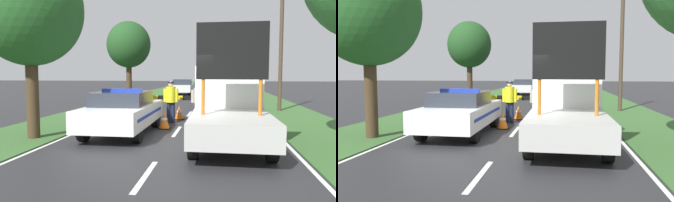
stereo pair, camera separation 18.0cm
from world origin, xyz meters
TOP-DOWN VIEW (x-y plane):
  - ground_plane at (0.00, 0.00)m, footprint 160.00×160.00m
  - lane_markings at (0.00, 19.62)m, footprint 6.88×68.27m
  - grass_verge_left at (-5.01, 20.00)m, footprint 3.04×120.00m
  - grass_verge_right at (5.01, 20.00)m, footprint 3.04×120.00m
  - police_car at (-1.75, 1.35)m, footprint 1.91×4.69m
  - work_truck at (1.75, 0.70)m, footprint 2.05×5.21m
  - road_barrier at (-0.10, 4.84)m, footprint 3.30×0.08m
  - police_officer at (-0.50, 3.98)m, footprint 0.62×0.39m
  - pedestrian_civilian at (0.62, 4.13)m, footprint 0.60×0.38m
  - traffic_cone_near_police at (-0.53, 2.53)m, footprint 0.46×0.46m
  - traffic_cone_centre_front at (2.89, 5.68)m, footprint 0.41×0.41m
  - traffic_cone_near_truck at (-0.28, 5.07)m, footprint 0.45×0.45m
  - queued_car_wagon_maroon at (1.74, 9.31)m, footprint 1.72×4.17m
  - queued_car_suv_grey at (1.55, 15.42)m, footprint 1.82×4.53m
  - queued_car_van_white at (-1.93, 21.95)m, footprint 1.82×4.45m
  - queued_car_hatch_blue at (1.99, 29.23)m, footprint 1.88×4.43m
  - roadside_tree_near_left at (-4.28, 0.09)m, footprint 3.24×3.24m
  - roadside_tree_near_right at (-4.48, 12.02)m, footprint 2.91×2.91m
  - utility_pole at (4.72, 9.07)m, footprint 1.20×0.20m

SIDE VIEW (x-z plane):
  - ground_plane at x=0.00m, z-range 0.00..0.00m
  - lane_markings at x=0.00m, z-range 0.00..0.01m
  - grass_verge_left at x=-5.01m, z-range 0.00..0.03m
  - grass_verge_right at x=5.01m, z-range 0.00..0.03m
  - traffic_cone_centre_front at x=2.89m, z-range 0.00..0.57m
  - traffic_cone_near_truck at x=-0.28m, z-range 0.00..0.62m
  - traffic_cone_near_police at x=-0.53m, z-range 0.00..0.63m
  - queued_car_hatch_blue at x=1.99m, z-range 0.04..1.41m
  - police_car at x=-1.75m, z-range -0.01..1.52m
  - queued_car_van_white at x=-1.93m, z-range 0.02..1.51m
  - queued_car_wagon_maroon at x=1.74m, z-range 0.02..1.59m
  - queued_car_suv_grey at x=1.55m, z-range 0.04..1.63m
  - road_barrier at x=-0.10m, z-range 0.36..1.44m
  - pedestrian_civilian at x=0.62m, z-range 0.14..1.80m
  - police_officer at x=-0.50m, z-range 0.16..1.88m
  - work_truck at x=1.75m, z-range -0.54..2.77m
  - utility_pole at x=4.72m, z-range 0.12..7.21m
  - roadside_tree_near_right at x=-4.48m, z-range 1.18..6.66m
  - roadside_tree_near_left at x=-4.28m, z-range 1.11..6.78m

